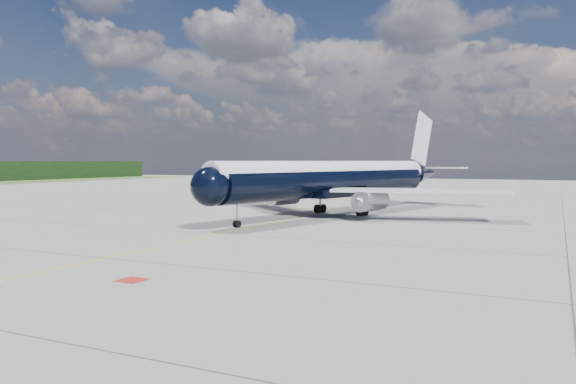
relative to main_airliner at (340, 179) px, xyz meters
name	(u,v)px	position (x,y,z in m)	size (l,w,h in m)	color
ground	(304,216)	(-3.56, -3.64, -4.65)	(320.00, 320.00, 0.00)	gray
taxiway_centerline	(287,219)	(-3.56, -8.64, -4.65)	(0.16, 160.00, 0.01)	#ECB30C
red_marking	(132,280)	(3.24, -43.64, -4.65)	(1.60, 1.60, 0.01)	maroon
main_airliner	(340,179)	(0.00, 0.00, 0.00)	(41.31, 51.14, 15.00)	black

